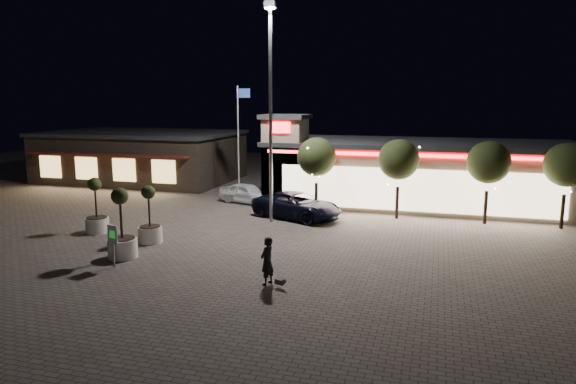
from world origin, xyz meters
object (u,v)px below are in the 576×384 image
(planter_mid, at_px, (122,236))
(valet_sign, at_px, (113,238))
(white_sedan, at_px, (247,193))
(pedestrian, at_px, (267,261))
(planter_left, at_px, (97,216))
(pickup_truck, at_px, (297,205))

(planter_mid, bearing_deg, valet_sign, -71.37)
(planter_mid, bearing_deg, white_sedan, 85.70)
(pedestrian, distance_m, planter_left, 12.30)
(pickup_truck, relative_size, pedestrian, 2.97)
(pickup_truck, bearing_deg, white_sedan, 74.39)
(pickup_truck, bearing_deg, planter_mid, 172.07)
(planter_left, bearing_deg, valet_sign, -47.55)
(pickup_truck, distance_m, white_sedan, 5.61)
(planter_mid, bearing_deg, pickup_truck, 60.89)
(white_sedan, bearing_deg, pedestrian, -140.08)
(pedestrian, relative_size, planter_mid, 0.58)
(pickup_truck, relative_size, planter_left, 1.86)
(pedestrian, xyz_separation_m, planter_left, (-11.30, 4.86, -0.01))
(pedestrian, height_order, planter_mid, planter_mid)
(planter_left, bearing_deg, white_sedan, 63.38)
(valet_sign, bearing_deg, white_sedan, 87.79)
(pedestrian, xyz_separation_m, valet_sign, (-6.96, 0.12, 0.35))
(planter_left, distance_m, planter_mid, 5.21)
(pickup_truck, distance_m, valet_sign, 12.25)
(pickup_truck, relative_size, planter_mid, 1.73)
(pedestrian, distance_m, planter_mid, 7.53)
(pedestrian, xyz_separation_m, planter_mid, (-7.40, 1.41, 0.05))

